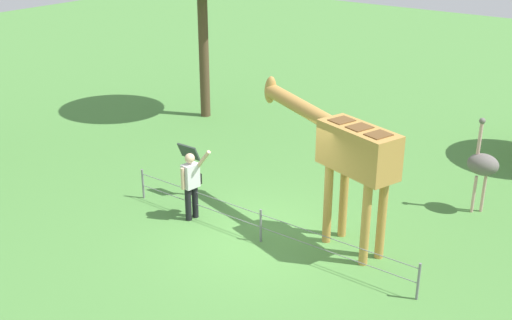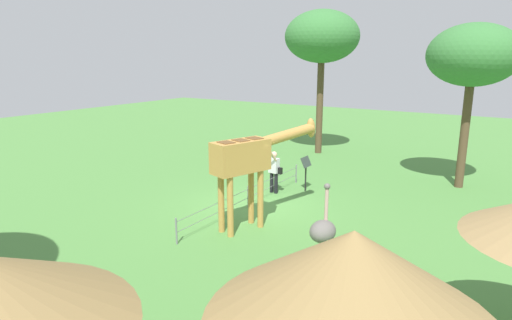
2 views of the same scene
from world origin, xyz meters
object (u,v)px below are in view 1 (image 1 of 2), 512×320
giraffe (346,150)px  visitor (191,182)px  ostrich (483,165)px  info_sign (189,159)px

giraffe → visitor: size_ratio=2.23×
ostrich → info_sign: ostrich is taller
visitor → info_sign: 1.23m
visitor → ostrich: 6.53m
giraffe → ostrich: 3.71m
ostrich → info_sign: 6.74m
giraffe → visitor: (3.22, 1.06, -1.19)m
giraffe → ostrich: giraffe is taller
visitor → ostrich: (-5.02, -4.17, 0.27)m
giraffe → info_sign: giraffe is taller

